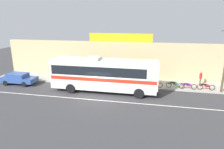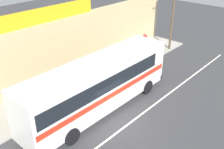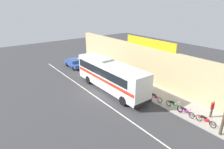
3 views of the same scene
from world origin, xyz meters
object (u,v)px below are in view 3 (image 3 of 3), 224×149
object	(u,v)px
motorcycle_green	(185,111)
pedestrian_far_left	(97,62)
pedestrian_far_right	(212,107)
motorcycle_orange	(174,105)
pedestrian_by_curb	(106,65)
intercity_bus	(110,74)
motorcycle_black	(155,97)
parked_car	(74,63)
motorcycle_purple	(206,120)

from	to	relation	value
motorcycle_green	pedestrian_far_left	size ratio (longest dim) A/B	1.07
motorcycle_green	pedestrian_far_right	bearing A→B (deg)	45.85
motorcycle_orange	pedestrian_far_right	size ratio (longest dim) A/B	1.12
pedestrian_by_curb	motorcycle_orange	bearing A→B (deg)	-4.35
intercity_bus	motorcycle_black	bearing A→B (deg)	21.93
motorcycle_orange	pedestrian_by_curb	world-z (taller)	pedestrian_by_curb
intercity_bus	pedestrian_far_right	xyz separation A→B (m)	(10.69, 3.89, -0.91)
pedestrian_far_right	parked_car	bearing A→B (deg)	-170.81
motorcycle_purple	motorcycle_green	bearing A→B (deg)	-175.76
motorcycle_orange	pedestrian_by_curb	xyz separation A→B (m)	(-13.25, 1.01, 0.55)
motorcycle_purple	motorcycle_orange	bearing A→B (deg)	179.25
motorcycle_black	pedestrian_far_right	xyz separation A→B (m)	(5.30, 1.72, 0.59)
motorcycle_orange	pedestrian_far_right	distance (m)	3.40
motorcycle_orange	pedestrian_far_left	distance (m)	15.30
motorcycle_orange	intercity_bus	bearing A→B (deg)	-162.55
parked_car	motorcycle_green	size ratio (longest dim) A/B	2.30
motorcycle_green	pedestrian_far_left	xyz separation A→B (m)	(-16.67, 0.84, 0.60)
parked_car	motorcycle_purple	xyz separation A→B (m)	(21.71, 1.95, -0.17)
motorcycle_green	motorcycle_orange	size ratio (longest dim) A/B	0.96
parked_car	motorcycle_black	world-z (taller)	parked_car
motorcycle_green	intercity_bus	bearing A→B (deg)	-166.19
motorcycle_orange	pedestrian_far_right	world-z (taller)	pedestrian_far_right
intercity_bus	motorcycle_green	size ratio (longest dim) A/B	6.08
motorcycle_green	pedestrian_by_curb	xyz separation A→B (m)	(-14.65, 1.19, 0.55)
motorcycle_green	pedestrian_by_curb	world-z (taller)	pedestrian_by_curb
motorcycle_orange	pedestrian_by_curb	bearing A→B (deg)	175.65
parked_car	pedestrian_far_right	bearing A→B (deg)	9.19
pedestrian_by_curb	motorcycle_purple	bearing A→B (deg)	-3.63
pedestrian_far_left	pedestrian_far_right	distance (m)	18.29
motorcycle_black	motorcycle_green	world-z (taller)	same
motorcycle_black	motorcycle_orange	distance (m)	2.31
intercity_bus	pedestrian_far_left	bearing A→B (deg)	158.01
motorcycle_black	motorcycle_green	size ratio (longest dim) A/B	1.04
intercity_bus	motorcycle_green	distance (m)	9.47
motorcycle_black	motorcycle_green	distance (m)	3.69
pedestrian_far_right	pedestrian_far_left	bearing A→B (deg)	-177.43
intercity_bus	motorcycle_black	world-z (taller)	intercity_bus
parked_car	motorcycle_black	size ratio (longest dim) A/B	2.20
pedestrian_far_left	pedestrian_far_right	world-z (taller)	pedestrian_far_left
pedestrian_far_right	intercity_bus	bearing A→B (deg)	-160.01
parked_car	pedestrian_far_left	size ratio (longest dim) A/B	2.45
motorcycle_green	motorcycle_black	bearing A→B (deg)	-179.01
motorcycle_purple	pedestrian_far_left	xyz separation A→B (m)	(-18.56, 0.70, 0.60)
motorcycle_purple	motorcycle_black	world-z (taller)	same
motorcycle_black	intercity_bus	bearing A→B (deg)	-158.07
motorcycle_black	motorcycle_green	bearing A→B (deg)	0.99
motorcycle_black	pedestrian_by_curb	size ratio (longest dim) A/B	1.16
motorcycle_orange	pedestrian_far_right	xyz separation A→B (m)	(3.01, 1.47, 0.59)
motorcycle_purple	intercity_bus	bearing A→B (deg)	-167.80
motorcycle_green	pedestrian_far_right	world-z (taller)	pedestrian_far_right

